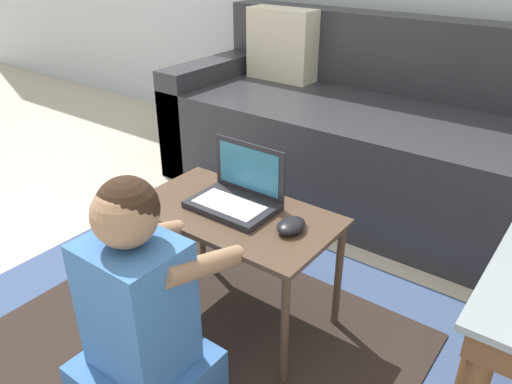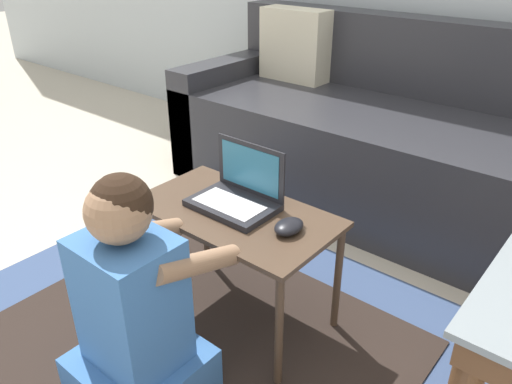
# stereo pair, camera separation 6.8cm
# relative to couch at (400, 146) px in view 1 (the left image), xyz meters

# --- Properties ---
(ground_plane) EXTENTS (16.00, 16.00, 0.00)m
(ground_plane) POSITION_rel_couch_xyz_m (-0.02, -1.29, -0.30)
(ground_plane) COLOR beige
(area_rug) EXTENTS (1.72, 1.47, 0.01)m
(area_rug) POSITION_rel_couch_xyz_m (-0.11, -1.27, -0.29)
(area_rug) COLOR #3D517A
(area_rug) RESTS_ON ground_plane
(couch) EXTENTS (2.25, 0.81, 0.83)m
(couch) POSITION_rel_couch_xyz_m (0.00, 0.00, 0.00)
(couch) COLOR #2D2D33
(couch) RESTS_ON ground_plane
(laptop_desk) EXTENTS (0.63, 0.35, 0.40)m
(laptop_desk) POSITION_rel_couch_xyz_m (-0.11, -1.06, 0.06)
(laptop_desk) COLOR #4C3828
(laptop_desk) RESTS_ON ground_plane
(laptop) EXTENTS (0.26, 0.18, 0.19)m
(laptop) POSITION_rel_couch_xyz_m (-0.13, -1.03, 0.14)
(laptop) COLOR #232328
(laptop) RESTS_ON laptop_desk
(computer_mouse) EXTENTS (0.07, 0.10, 0.04)m
(computer_mouse) POSITION_rel_couch_xyz_m (0.09, -1.05, 0.12)
(computer_mouse) COLOR black
(computer_mouse) RESTS_ON laptop_desk
(person_seated) EXTENTS (0.32, 0.43, 0.68)m
(person_seated) POSITION_rel_couch_xyz_m (-0.08, -1.48, -0.00)
(person_seated) COLOR #3D70B2
(person_seated) RESTS_ON ground_plane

